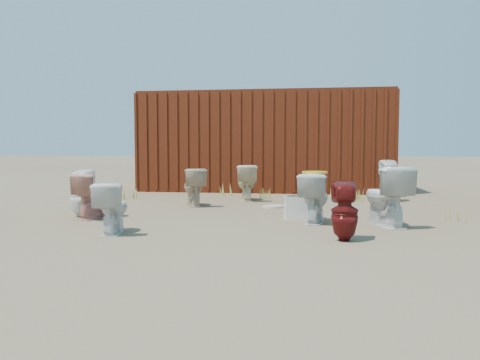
# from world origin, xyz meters

# --- Properties ---
(ground) EXTENTS (100.00, 100.00, 0.00)m
(ground) POSITION_xyz_m (0.00, 0.00, 0.00)
(ground) COLOR brown
(ground) RESTS_ON ground
(shipping_container) EXTENTS (6.00, 2.40, 2.40)m
(shipping_container) POSITION_xyz_m (0.00, 5.20, 1.20)
(shipping_container) COLOR #49160C
(shipping_container) RESTS_ON ground
(toilet_front_pink) EXTENTS (0.65, 0.77, 0.68)m
(toilet_front_pink) POSITION_xyz_m (-2.07, -0.12, 0.34)
(toilet_front_pink) COLOR tan
(toilet_front_pink) RESTS_ON ground
(toilet_front_c) EXTENTS (0.45, 0.67, 0.64)m
(toilet_front_c) POSITION_xyz_m (-1.33, -1.25, 0.32)
(toilet_front_c) COLOR white
(toilet_front_c) RESTS_ON ground
(toilet_front_maroon) EXTENTS (0.31, 0.32, 0.68)m
(toilet_front_maroon) POSITION_xyz_m (1.48, -1.32, 0.34)
(toilet_front_maroon) COLOR #5E1110
(toilet_front_maroon) RESTS_ON ground
(toilet_front_e) EXTENTS (0.69, 0.90, 0.82)m
(toilet_front_e) POSITION_xyz_m (2.11, -0.21, 0.41)
(toilet_front_e) COLOR silver
(toilet_front_e) RESTS_ON ground
(toilet_back_a) EXTENTS (0.37, 0.37, 0.73)m
(toilet_back_a) POSITION_xyz_m (-2.39, 0.02, 0.37)
(toilet_back_a) COLOR white
(toilet_back_a) RESTS_ON ground
(toilet_back_beige_left) EXTENTS (0.62, 0.77, 0.69)m
(toilet_back_beige_left) POSITION_xyz_m (-0.99, 1.55, 0.34)
(toilet_back_beige_left) COLOR #C5AE90
(toilet_back_beige_left) RESTS_ON ground
(toilet_back_beige_right) EXTENTS (0.52, 0.77, 0.72)m
(toilet_back_beige_right) POSITION_xyz_m (-0.15, 2.55, 0.36)
(toilet_back_beige_right) COLOR beige
(toilet_back_beige_right) RESTS_ON ground
(toilet_back_yellowlid) EXTENTS (0.49, 0.74, 0.70)m
(toilet_back_yellowlid) POSITION_xyz_m (1.16, -0.06, 0.35)
(toilet_back_yellowlid) COLOR silver
(toilet_back_yellowlid) RESTS_ON ground
(toilet_back_e) EXTENTS (0.39, 0.40, 0.82)m
(toilet_back_e) POSITION_xyz_m (2.65, 2.79, 0.41)
(toilet_back_e) COLOR white
(toilet_back_e) RESTS_ON ground
(yellow_lid) EXTENTS (0.36, 0.44, 0.02)m
(yellow_lid) POSITION_xyz_m (1.16, -0.06, 0.72)
(yellow_lid) COLOR gold
(yellow_lid) RESTS_ON toilet_back_yellowlid
(loose_tank) EXTENTS (0.53, 0.30, 0.35)m
(loose_tank) POSITION_xyz_m (0.98, 0.23, 0.17)
(loose_tank) COLOR white
(loose_tank) RESTS_ON ground
(loose_lid_near) EXTENTS (0.52, 0.59, 0.02)m
(loose_lid_near) POSITION_xyz_m (0.45, 1.61, 0.01)
(loose_lid_near) COLOR beige
(loose_lid_near) RESTS_ON ground
(loose_lid_far) EXTENTS (0.57, 0.59, 0.02)m
(loose_lid_far) POSITION_xyz_m (-3.20, 2.18, 0.01)
(loose_lid_far) COLOR beige
(loose_lid_far) RESTS_ON ground
(weed_clump_a) EXTENTS (0.36, 0.36, 0.28)m
(weed_clump_a) POSITION_xyz_m (-2.58, 2.52, 0.14)
(weed_clump_a) COLOR #9B9A3E
(weed_clump_a) RESTS_ON ground
(weed_clump_b) EXTENTS (0.32, 0.32, 0.26)m
(weed_clump_b) POSITION_xyz_m (0.21, 2.88, 0.13)
(weed_clump_b) COLOR #9B9A3E
(weed_clump_b) RESTS_ON ground
(weed_clump_c) EXTENTS (0.36, 0.36, 0.29)m
(weed_clump_c) POSITION_xyz_m (2.15, 2.71, 0.14)
(weed_clump_c) COLOR #9B9A3E
(weed_clump_c) RESTS_ON ground
(weed_clump_d) EXTENTS (0.30, 0.30, 0.26)m
(weed_clump_d) POSITION_xyz_m (-0.78, 3.50, 0.13)
(weed_clump_d) COLOR #9B9A3E
(weed_clump_d) RESTS_ON ground
(weed_clump_e) EXTENTS (0.34, 0.34, 0.26)m
(weed_clump_e) POSITION_xyz_m (1.72, 3.50, 0.13)
(weed_clump_e) COLOR #9B9A3E
(weed_clump_e) RESTS_ON ground
(weed_clump_f) EXTENTS (0.28, 0.28, 0.23)m
(weed_clump_f) POSITION_xyz_m (3.15, 0.44, 0.11)
(weed_clump_f) COLOR #9B9A3E
(weed_clump_f) RESTS_ON ground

